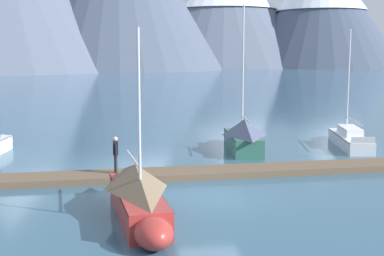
{
  "coord_description": "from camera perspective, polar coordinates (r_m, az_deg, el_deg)",
  "views": [
    {
      "loc": [
        -3.44,
        -20.48,
        5.86
      ],
      "look_at": [
        0.0,
        6.0,
        2.0
      ],
      "focal_mm": 50.2,
      "sensor_mm": 36.0,
      "label": 1
    }
  ],
  "objects": [
    {
      "name": "dock",
      "position": [
        25.37,
        0.58,
        -4.79
      ],
      "size": [
        28.22,
        3.69,
        0.3
      ],
      "color": "brown",
      "rests_on": "ground"
    },
    {
      "name": "mountain_east_summit",
      "position": [
        207.9,
        3.47,
        12.66
      ],
      "size": [
        77.78,
        77.78,
        41.57
      ],
      "color": "slate",
      "rests_on": "ground"
    },
    {
      "name": "ground_plane",
      "position": [
        21.58,
        2.07,
        -7.54
      ],
      "size": [
        700.0,
        700.0,
        0.0
      ],
      "primitive_type": "plane",
      "color": "#335B75"
    },
    {
      "name": "sailboat_second_berth",
      "position": [
        18.96,
        -5.72,
        -7.07
      ],
      "size": [
        2.19,
        7.0,
        6.62
      ],
      "color": "#B2332D",
      "rests_on": "ground"
    },
    {
      "name": "mountain_rear_spur",
      "position": [
        201.79,
        13.59,
        12.59
      ],
      "size": [
        58.71,
        58.71,
        41.42
      ],
      "color": "#424C60",
      "rests_on": "ground"
    },
    {
      "name": "person_on_dock",
      "position": [
        24.71,
        -8.13,
        -2.59
      ],
      "size": [
        0.24,
        0.59,
        1.69
      ],
      "color": "#232328",
      "rests_on": "dock"
    },
    {
      "name": "sailboat_mid_dock_starboard",
      "position": [
        34.6,
        16.3,
        -1.02
      ],
      "size": [
        2.55,
        7.02,
        7.18
      ],
      "color": "white",
      "rests_on": "ground"
    },
    {
      "name": "sailboat_mid_dock_port",
      "position": [
        31.7,
        5.37,
        -0.78
      ],
      "size": [
        2.09,
        6.57,
        8.46
      ],
      "color": "#336B56",
      "rests_on": "ground"
    }
  ]
}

